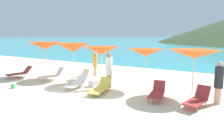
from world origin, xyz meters
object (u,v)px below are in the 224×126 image
Objects in this scene: umbrella_1 at (73,48)px; cooler_box at (94,84)px; lounge_chair_3 at (197,99)px; beachgoer_0 at (219,82)px; umbrella_0 at (45,46)px; beachgoer_2 at (109,70)px; umbrella_4 at (194,54)px; umbrella_3 at (146,53)px; lounge_chair_1 at (52,75)px; lounge_chair_0 at (79,78)px; lounge_chair_6 at (20,73)px; lounge_chair_2 at (100,88)px; lounge_chair_4 at (76,83)px; umbrella_2 at (102,51)px; lounge_chair_5 at (157,92)px; beach_ball at (13,86)px; beachgoer_1 at (95,63)px.

umbrella_1 reaches higher than cooler_box.
lounge_chair_3 is 0.91× the size of beachgoer_0.
umbrella_0 is 5.41m from beachgoer_2.
umbrella_4 is 1.59m from beachgoer_0.
umbrella_0 is at bearing -177.12° from umbrella_3.
umbrella_1 is 4.87m from umbrella_3.
umbrella_1 is 7.92m from lounge_chair_3.
lounge_chair_1 is 3.10m from cooler_box.
umbrella_1 is at bearing 11.42° from umbrella_0.
lounge_chair_0 is at bearing -176.74° from cooler_box.
beachgoer_2 is at bearing 19.38° from lounge_chair_6.
lounge_chair_1 reaches higher than lounge_chair_6.
umbrella_4 is 8.13m from lounge_chair_1.
beachgoer_0 is at bearing 3.52° from lounge_chair_2.
beachgoer_2 is (1.40, 0.95, 0.68)m from lounge_chair_4.
lounge_chair_1 is 8.33m from lounge_chair_3.
umbrella_3 is 2.90m from lounge_chair_2.
umbrella_2 is 1.42× the size of lounge_chair_5.
cooler_box is (5.58, 0.48, -0.15)m from lounge_chair_6.
umbrella_0 is 2.31m from lounge_chair_1.
lounge_chair_1 is (-0.74, -1.14, -1.65)m from umbrella_1.
umbrella_1 is 1.07× the size of umbrella_2.
umbrella_4 is at bearing 22.05° from beach_ball.
beachgoer_2 is (3.21, -0.92, -1.00)m from umbrella_1.
lounge_chair_4 is 3.30m from beach_ball.
beachgoer_1 is at bearing 119.54° from lounge_chair_2.
beachgoer_2 is (-2.75, 0.57, 0.65)m from lounge_chair_5.
lounge_chair_3 is 4.47m from beachgoer_2.
umbrella_4 is 2.18m from lounge_chair_3.
umbrella_0 is at bearing 58.73° from lounge_chair_6.
lounge_chair_0 is at bearing -34.64° from umbrella_1.
beachgoer_2 is at bearing 1.36° from lounge_chair_0.
lounge_chair_0 is at bearing 117.68° from lounge_chair_4.
umbrella_0 is at bearing -177.32° from umbrella_2.
umbrella_1 reaches higher than lounge_chair_3.
beachgoer_2 reaches higher than beachgoer_1.
beach_ball is at bearing -153.32° from lounge_chair_3.
lounge_chair_5 is at bearing -85.20° from beachgoer_2.
beachgoer_2 reaches higher than lounge_chair_3.
umbrella_4 is 1.46× the size of lounge_chair_6.
lounge_chair_5 is at bearing 14.27° from cooler_box.
lounge_chair_5 is at bearing -169.66° from lounge_chair_3.
beachgoer_2 is at bearing -169.31° from umbrella_4.
beachgoer_2 is at bearing 33.12° from cooler_box.
lounge_chair_4 is at bearing 135.91° from beachgoer_1.
umbrella_1 is 4.09m from beach_ball.
beachgoer_2 is (2.51, -2.31, 0.10)m from beachgoer_1.
lounge_chair_4 is 3.50m from beachgoer_1.
lounge_chair_2 reaches higher than cooler_box.
lounge_chair_0 is 2.31m from beachgoer_2.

